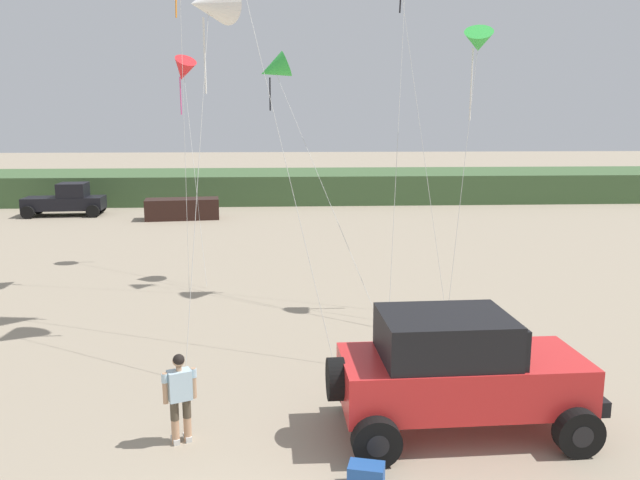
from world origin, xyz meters
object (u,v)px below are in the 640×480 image
Objects in this scene: person_watching at (180,393)px; cooler_box at (366,476)px; distant_sedan at (182,209)px; kite_green_box at (478,42)px; kite_pink_ribbon at (274,69)px; kite_yellow_diamond at (209,3)px; kite_blue_swept at (184,70)px; distant_pickup at (67,200)px; jeep at (458,370)px.

cooler_box is at bearing -26.90° from person_watching.
kite_green_box is (11.56, -18.37, 7.28)m from distant_sedan.
kite_pink_ribbon is at bearing -75.57° from distant_sedan.
kite_blue_swept is at bearing 102.77° from kite_yellow_diamond.
cooler_box is 0.07× the size of kite_green_box.
distant_sedan is 0.52× the size of kite_pink_ribbon.
kite_blue_swept is 1.01× the size of kite_pink_ribbon.
distant_pickup is (-14.39, 29.63, 0.75)m from cooler_box.
distant_sedan is at bearing 98.80° from person_watching.
person_watching is 0.35× the size of distant_pickup.
distant_pickup is at bearing 159.10° from distant_sedan.
person_watching is at bearing -82.49° from kite_blue_swept.
distant_sedan is 22.30m from kite_yellow_diamond.
cooler_box is at bearing -82.60° from distant_sedan.
kite_yellow_diamond is 7.71m from kite_green_box.
person_watching is at bearing -97.58° from kite_pink_ribbon.
jeep is 10.55m from kite_green_box.
cooler_box is at bearing -67.81° from kite_yellow_diamond.
kite_green_box is (4.38, 9.48, 7.69)m from cooler_box.
kite_pink_ribbon reaches higher than distant_pickup.
kite_pink_ribbon is at bearing -51.44° from distant_pickup.
jeep is at bearing -64.72° from kite_blue_swept.
kite_yellow_diamond is (-4.93, 5.72, 7.30)m from jeep.
distant_pickup is (-11.28, 28.05, 0.00)m from person_watching.
kite_pink_ribbon is (-5.90, 4.01, -0.45)m from kite_green_box.
kite_green_box reaches higher than kite_blue_swept.
jeep is at bearing -73.79° from kite_pink_ribbon.
distant_sedan is 13.52m from kite_blue_swept.
cooler_box is 11.55m from kite_yellow_diamond.
kite_yellow_diamond reaches higher than cooler_box.
distant_sedan is at bearing 111.49° from kite_pink_ribbon.
distant_pickup is 7.43m from distant_sedan.
distant_pickup is 26.07m from kite_yellow_diamond.
jeep is 27.69m from distant_sedan.
kite_yellow_diamond reaches higher than kite_blue_swept.
kite_green_box reaches higher than distant_sedan.
jeep is at bearing 56.89° from cooler_box.
person_watching is 12.91m from kite_green_box.
kite_green_box is at bearing 80.31° from cooler_box.
kite_pink_ribbon is at bearing 106.21° from jeep.
kite_blue_swept is (-6.98, 14.77, 6.39)m from jeep.
kite_blue_swept is (2.10, -11.38, 6.99)m from distant_sedan.
cooler_box is 18.76m from kite_blue_swept.
person_watching is at bearing 168.18° from cooler_box.
kite_pink_ribbon is at bearing -40.02° from kite_blue_swept.
kite_pink_ribbon reaches higher than distant_sedan.
kite_green_box reaches higher than kite_pink_ribbon.
kite_pink_ribbon is (-3.43, 11.79, 6.22)m from jeep.
kite_green_box is 7.15m from kite_pink_ribbon.
kite_yellow_diamond reaches higher than kite_pink_ribbon.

